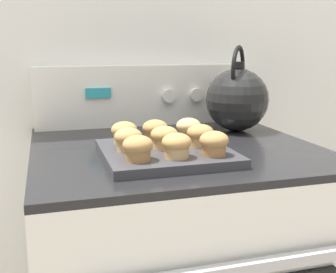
# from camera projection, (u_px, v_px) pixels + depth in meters

# --- Properties ---
(wall_back) EXTENTS (8.00, 0.05, 2.40)m
(wall_back) POSITION_uv_depth(u_px,v_px,m) (142.00, 36.00, 1.42)
(wall_back) COLOR silver
(wall_back) RESTS_ON ground_plane
(control_panel) EXTENTS (0.73, 0.07, 0.20)m
(control_panel) POSITION_uv_depth(u_px,v_px,m) (147.00, 95.00, 1.42)
(control_panel) COLOR white
(control_panel) RESTS_ON stove_range
(muffin_pan) EXTENTS (0.30, 0.30, 0.02)m
(muffin_pan) POSITION_uv_depth(u_px,v_px,m) (166.00, 153.00, 1.01)
(muffin_pan) COLOR #38383D
(muffin_pan) RESTS_ON stove_range
(muffin_r0_c0) EXTENTS (0.07, 0.07, 0.06)m
(muffin_r0_c0) POSITION_uv_depth(u_px,v_px,m) (138.00, 148.00, 0.90)
(muffin_r0_c0) COLOR olive
(muffin_r0_c0) RESTS_ON muffin_pan
(muffin_r0_c1) EXTENTS (0.07, 0.07, 0.06)m
(muffin_r0_c1) POSITION_uv_depth(u_px,v_px,m) (177.00, 145.00, 0.93)
(muffin_r0_c1) COLOR tan
(muffin_r0_c1) RESTS_ON muffin_pan
(muffin_r0_c2) EXTENTS (0.07, 0.07, 0.06)m
(muffin_r0_c2) POSITION_uv_depth(u_px,v_px,m) (214.00, 143.00, 0.95)
(muffin_r0_c2) COLOR olive
(muffin_r0_c2) RESTS_ON muffin_pan
(muffin_r1_c0) EXTENTS (0.07, 0.07, 0.06)m
(muffin_r1_c0) POSITION_uv_depth(u_px,v_px,m) (128.00, 139.00, 0.98)
(muffin_r1_c0) COLOR tan
(muffin_r1_c0) RESTS_ON muffin_pan
(muffin_r1_c1) EXTENTS (0.07, 0.07, 0.06)m
(muffin_r1_c1) POSITION_uv_depth(u_px,v_px,m) (164.00, 137.00, 1.00)
(muffin_r1_c1) COLOR tan
(muffin_r1_c1) RESTS_ON muffin_pan
(muffin_r1_c2) EXTENTS (0.07, 0.07, 0.06)m
(muffin_r1_c2) POSITION_uv_depth(u_px,v_px,m) (200.00, 135.00, 1.03)
(muffin_r1_c2) COLOR tan
(muffin_r1_c2) RESTS_ON muffin_pan
(muffin_r2_c0) EXTENTS (0.07, 0.07, 0.06)m
(muffin_r2_c0) POSITION_uv_depth(u_px,v_px,m) (124.00, 132.00, 1.06)
(muffin_r2_c0) COLOR tan
(muffin_r2_c0) RESTS_ON muffin_pan
(muffin_r2_c1) EXTENTS (0.07, 0.07, 0.06)m
(muffin_r2_c1) POSITION_uv_depth(u_px,v_px,m) (155.00, 130.00, 1.09)
(muffin_r2_c1) COLOR #A37A4C
(muffin_r2_c1) RESTS_ON muffin_pan
(muffin_r2_c2) EXTENTS (0.07, 0.07, 0.06)m
(muffin_r2_c2) POSITION_uv_depth(u_px,v_px,m) (189.00, 128.00, 1.11)
(muffin_r2_c2) COLOR #A37A4C
(muffin_r2_c2) RESTS_ON muffin_pan
(tea_kettle) EXTENTS (0.20, 0.22, 0.27)m
(tea_kettle) POSITION_uv_depth(u_px,v_px,m) (237.00, 99.00, 1.32)
(tea_kettle) COLOR black
(tea_kettle) RESTS_ON stove_range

